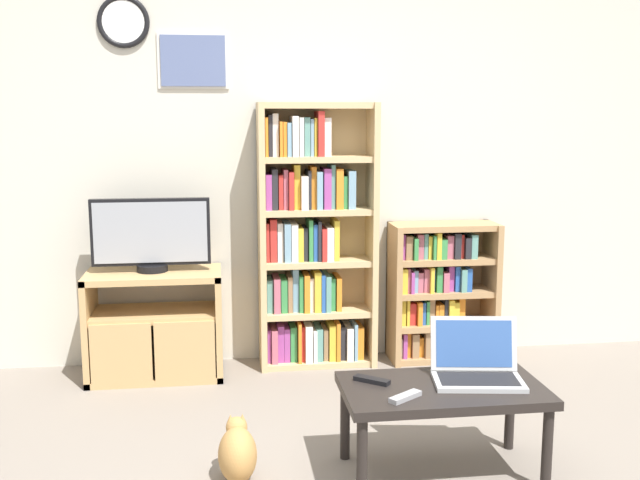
{
  "coord_description": "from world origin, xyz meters",
  "views": [
    {
      "loc": [
        -0.59,
        -2.5,
        1.54
      ],
      "look_at": [
        -0.1,
        1.16,
        0.92
      ],
      "focal_mm": 42.0,
      "sensor_mm": 36.0,
      "label": 1
    }
  ],
  "objects_px": {
    "remote_far_from_laptop": "(405,397)",
    "cat": "(238,453)",
    "tv_stand": "(155,324)",
    "bookshelf_tall": "(311,242)",
    "remote_near_laptop": "(372,380)",
    "television": "(151,235)",
    "coffee_table": "(443,397)",
    "laptop": "(476,365)",
    "bookshelf_short": "(437,292)"
  },
  "relations": [
    {
      "from": "bookshelf_tall",
      "to": "remote_far_from_laptop",
      "type": "bearing_deg",
      "value": -83.88
    },
    {
      "from": "tv_stand",
      "to": "remote_far_from_laptop",
      "type": "relative_size",
      "value": 5.03
    },
    {
      "from": "cat",
      "to": "bookshelf_short",
      "type": "bearing_deg",
      "value": 47.81
    },
    {
      "from": "bookshelf_tall",
      "to": "remote_near_laptop",
      "type": "distance_m",
      "value": 1.49
    },
    {
      "from": "remote_near_laptop",
      "to": "tv_stand",
      "type": "bearing_deg",
      "value": -104.29
    },
    {
      "from": "television",
      "to": "cat",
      "type": "height_order",
      "value": "television"
    },
    {
      "from": "bookshelf_short",
      "to": "laptop",
      "type": "distance_m",
      "value": 1.49
    },
    {
      "from": "remote_near_laptop",
      "to": "cat",
      "type": "xyz_separation_m",
      "value": [
        -0.58,
        -0.03,
        -0.29
      ]
    },
    {
      "from": "bookshelf_tall",
      "to": "laptop",
      "type": "height_order",
      "value": "bookshelf_tall"
    },
    {
      "from": "coffee_table",
      "to": "remote_near_laptop",
      "type": "height_order",
      "value": "remote_near_laptop"
    },
    {
      "from": "tv_stand",
      "to": "bookshelf_short",
      "type": "xyz_separation_m",
      "value": [
        1.75,
        0.1,
        0.12
      ]
    },
    {
      "from": "bookshelf_short",
      "to": "laptop",
      "type": "bearing_deg",
      "value": -100.17
    },
    {
      "from": "tv_stand",
      "to": "cat",
      "type": "height_order",
      "value": "tv_stand"
    },
    {
      "from": "remote_far_from_laptop",
      "to": "cat",
      "type": "height_order",
      "value": "remote_far_from_laptop"
    },
    {
      "from": "remote_near_laptop",
      "to": "remote_far_from_laptop",
      "type": "relative_size",
      "value": 0.98
    },
    {
      "from": "remote_near_laptop",
      "to": "remote_far_from_laptop",
      "type": "height_order",
      "value": "same"
    },
    {
      "from": "television",
      "to": "bookshelf_tall",
      "type": "relative_size",
      "value": 0.42
    },
    {
      "from": "coffee_table",
      "to": "laptop",
      "type": "distance_m",
      "value": 0.21
    },
    {
      "from": "coffee_table",
      "to": "laptop",
      "type": "relative_size",
      "value": 2.06
    },
    {
      "from": "coffee_table",
      "to": "remote_near_laptop",
      "type": "relative_size",
      "value": 5.62
    },
    {
      "from": "cat",
      "to": "bookshelf_tall",
      "type": "bearing_deg",
      "value": 70.69
    },
    {
      "from": "bookshelf_short",
      "to": "coffee_table",
      "type": "bearing_deg",
      "value": -105.71
    },
    {
      "from": "laptop",
      "to": "bookshelf_tall",
      "type": "bearing_deg",
      "value": 118.93
    },
    {
      "from": "bookshelf_tall",
      "to": "remote_near_laptop",
      "type": "relative_size",
      "value": 10.51
    },
    {
      "from": "television",
      "to": "coffee_table",
      "type": "xyz_separation_m",
      "value": [
        1.32,
        -1.45,
        -0.5
      ]
    },
    {
      "from": "coffee_table",
      "to": "remote_far_from_laptop",
      "type": "height_order",
      "value": "remote_far_from_laptop"
    },
    {
      "from": "bookshelf_tall",
      "to": "laptop",
      "type": "distance_m",
      "value": 1.6
    },
    {
      "from": "bookshelf_short",
      "to": "coffee_table",
      "type": "xyz_separation_m",
      "value": [
        -0.43,
        -1.52,
        -0.08
      ]
    },
    {
      "from": "remote_far_from_laptop",
      "to": "remote_near_laptop",
      "type": "bearing_deg",
      "value": 169.21
    },
    {
      "from": "coffee_table",
      "to": "laptop",
      "type": "bearing_deg",
      "value": 19.35
    },
    {
      "from": "bookshelf_tall",
      "to": "coffee_table",
      "type": "bearing_deg",
      "value": -76.24
    },
    {
      "from": "laptop",
      "to": "remote_far_from_laptop",
      "type": "xyz_separation_m",
      "value": [
        -0.36,
        -0.18,
        -0.05
      ]
    },
    {
      "from": "bookshelf_tall",
      "to": "cat",
      "type": "bearing_deg",
      "value": -108.74
    },
    {
      "from": "remote_near_laptop",
      "to": "cat",
      "type": "relative_size",
      "value": 0.35
    },
    {
      "from": "remote_near_laptop",
      "to": "remote_far_from_laptop",
      "type": "xyz_separation_m",
      "value": [
        0.1,
        -0.21,
        0.0
      ]
    },
    {
      "from": "bookshelf_tall",
      "to": "remote_far_from_laptop",
      "type": "height_order",
      "value": "bookshelf_tall"
    },
    {
      "from": "laptop",
      "to": "remote_far_from_laptop",
      "type": "bearing_deg",
      "value": -144.29
    },
    {
      "from": "remote_near_laptop",
      "to": "bookshelf_short",
      "type": "bearing_deg",
      "value": -168.4
    },
    {
      "from": "television",
      "to": "bookshelf_short",
      "type": "xyz_separation_m",
      "value": [
        1.75,
        0.07,
        -0.41
      ]
    },
    {
      "from": "television",
      "to": "remote_near_laptop",
      "type": "relative_size",
      "value": 4.46
    },
    {
      "from": "television",
      "to": "remote_near_laptop",
      "type": "height_order",
      "value": "television"
    },
    {
      "from": "television",
      "to": "coffee_table",
      "type": "distance_m",
      "value": 2.02
    },
    {
      "from": "bookshelf_short",
      "to": "laptop",
      "type": "height_order",
      "value": "bookshelf_short"
    },
    {
      "from": "coffee_table",
      "to": "cat",
      "type": "xyz_separation_m",
      "value": [
        -0.87,
        0.06,
        -0.23
      ]
    },
    {
      "from": "television",
      "to": "remote_far_from_laptop",
      "type": "bearing_deg",
      "value": -54.34
    },
    {
      "from": "television",
      "to": "remote_near_laptop",
      "type": "xyz_separation_m",
      "value": [
        1.03,
        -1.37,
        -0.44
      ]
    },
    {
      "from": "tv_stand",
      "to": "laptop",
      "type": "relative_size",
      "value": 1.88
    },
    {
      "from": "bookshelf_short",
      "to": "laptop",
      "type": "relative_size",
      "value": 2.08
    },
    {
      "from": "coffee_table",
      "to": "laptop",
      "type": "height_order",
      "value": "laptop"
    },
    {
      "from": "television",
      "to": "remote_far_from_laptop",
      "type": "relative_size",
      "value": 4.39
    }
  ]
}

